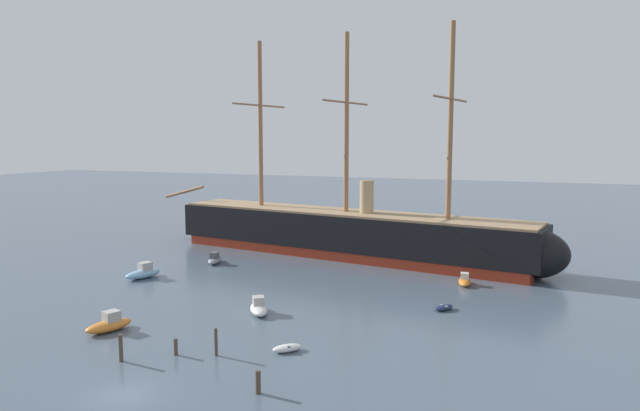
{
  "coord_description": "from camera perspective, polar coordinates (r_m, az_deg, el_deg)",
  "views": [
    {
      "loc": [
        24.83,
        -28.84,
        16.88
      ],
      "look_at": [
        0.61,
        34.71,
        8.68
      ],
      "focal_mm": 32.03,
      "sensor_mm": 36.0,
      "label": 1
    }
  ],
  "objects": [
    {
      "name": "ground_plane",
      "position": [
        41.63,
        -19.0,
        -17.44
      ],
      "size": [
        400.0,
        400.0,
        0.0
      ],
      "primitive_type": "plane",
      "color": "#4C5B6B"
    },
    {
      "name": "tall_ship",
      "position": [
        81.03,
        2.6,
        -2.72
      ],
      "size": [
        64.27,
        17.72,
        31.08
      ],
      "color": "maroon",
      "rests_on": "ground"
    },
    {
      "name": "motorboat_foreground_left",
      "position": [
        54.09,
        -20.31,
        -11.07
      ],
      "size": [
        3.12,
        4.51,
        1.75
      ],
      "color": "orange",
      "rests_on": "ground"
    },
    {
      "name": "dinghy_foreground_right",
      "position": [
        46.53,
        -3.29,
        -14.03
      ],
      "size": [
        2.48,
        2.45,
        0.57
      ],
      "color": "silver",
      "rests_on": "ground"
    },
    {
      "name": "motorboat_near_centre",
      "position": [
        55.92,
        -6.14,
        -10.13
      ],
      "size": [
        3.46,
        4.12,
        1.62
      ],
      "color": "silver",
      "rests_on": "ground"
    },
    {
      "name": "motorboat_mid_left",
      "position": [
        72.17,
        -17.23,
        -6.43
      ],
      "size": [
        3.34,
        4.86,
        1.89
      ],
      "color": "#7FB2D6",
      "rests_on": "ground"
    },
    {
      "name": "dinghy_mid_right",
      "position": [
        57.97,
        12.27,
        -9.94
      ],
      "size": [
        2.15,
        2.41,
        0.54
      ],
      "color": "#1E284C",
      "rests_on": "ground"
    },
    {
      "name": "motorboat_alongside_bow",
      "position": [
        78.04,
        -10.46,
        -5.32
      ],
      "size": [
        2.54,
        4.03,
        1.57
      ],
      "color": "gray",
      "rests_on": "ground"
    },
    {
      "name": "motorboat_alongside_stern",
      "position": [
        67.9,
        14.25,
        -7.31
      ],
      "size": [
        1.78,
        3.44,
        1.38
      ],
      "color": "orange",
      "rests_on": "ground"
    },
    {
      "name": "motorboat_far_left",
      "position": [
        99.76,
        -11.26,
        -2.63
      ],
      "size": [
        4.72,
        3.73,
        1.84
      ],
      "color": "orange",
      "rests_on": "ground"
    },
    {
      "name": "motorboat_distant_centre",
      "position": [
        97.02,
        8.31,
        -2.85
      ],
      "size": [
        4.39,
        2.24,
        1.77
      ],
      "color": "#236670",
      "rests_on": "ground"
    },
    {
      "name": "mooring_piling_nearest",
      "position": [
        46.83,
        -19.28,
        -13.29
      ],
      "size": [
        0.31,
        0.31,
        2.09
      ],
      "primitive_type": "cylinder",
      "color": "#4C3D2D",
      "rests_on": "ground"
    },
    {
      "name": "mooring_piling_left_pair",
      "position": [
        47.01,
        -14.22,
        -13.53
      ],
      "size": [
        0.3,
        0.3,
        1.32
      ],
      "primitive_type": "cylinder",
      "color": "#4C3D2D",
      "rests_on": "ground"
    },
    {
      "name": "mooring_piling_right_pair",
      "position": [
        46.09,
        -10.35,
        -13.26
      ],
      "size": [
        0.25,
        0.25,
        2.21
      ],
      "primitive_type": "cylinder",
      "color": "#4C3D2D",
      "rests_on": "ground"
    },
    {
      "name": "mooring_piling_midwater",
      "position": [
        39.62,
        -6.21,
        -17.13
      ],
      "size": [
        0.35,
        0.35,
        1.58
      ],
      "primitive_type": "cylinder",
      "color": "#4C3D2D",
      "rests_on": "ground"
    }
  ]
}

